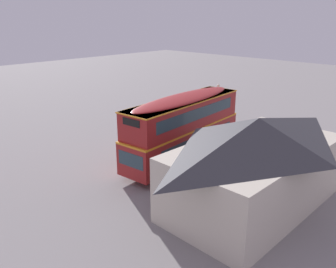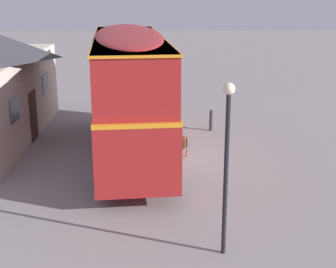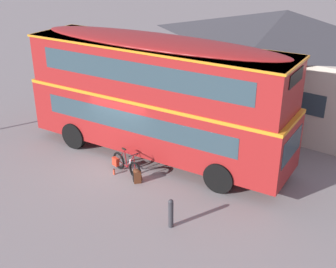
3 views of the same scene
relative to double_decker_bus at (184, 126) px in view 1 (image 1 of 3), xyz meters
The scene contains 8 objects.
ground_plane 2.96m from the double_decker_bus, 127.08° to the right, with size 120.00×120.00×0.00m, color gray.
double_decker_bus is the anchor object (origin of this frame).
touring_bicycle 2.93m from the double_decker_bus, 91.54° to the right, with size 1.68×0.55×1.00m.
backpack_on_ground 3.24m from the double_decker_bus, 71.23° to the right, with size 0.40×0.40×0.50m.
water_bottle_red_squeeze 3.36m from the double_decker_bus, 98.60° to the right, with size 0.08×0.08×0.24m.
pub_building 7.28m from the double_decker_bus, 73.48° to the left, with size 10.70×6.02×5.05m.
street_lamp 7.99m from the double_decker_bus, 160.99° to the right, with size 0.28×0.28×4.23m.
kerb_bollard 5.23m from the double_decker_bus, 47.25° to the right, with size 0.16×0.16×0.97m.
Camera 1 is at (18.58, 16.72, 10.04)m, focal length 37.61 mm.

